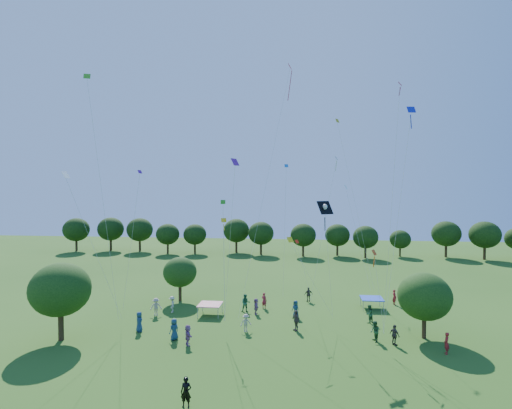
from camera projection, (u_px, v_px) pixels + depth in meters
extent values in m
cylinder|color=#422B19|center=(61.00, 327.00, 32.48)|extent=(0.44, 0.44, 2.12)
ellipsoid|color=#1E4212|center=(60.00, 289.00, 32.37)|extent=(4.80, 4.80, 4.32)
cylinder|color=#422B19|center=(180.00, 294.00, 43.99)|extent=(0.34, 0.34, 1.67)
ellipsoid|color=#1E4212|center=(180.00, 272.00, 43.90)|extent=(3.66, 3.66, 3.29)
cylinder|color=#422B19|center=(424.00, 328.00, 32.93)|extent=(0.34, 0.34, 1.65)
ellipsoid|color=#1E4212|center=(424.00, 296.00, 32.83)|extent=(4.31, 4.31, 3.87)
cylinder|color=#422B19|center=(76.00, 246.00, 80.28)|extent=(0.44, 0.44, 2.15)
ellipsoid|color=#17330E|center=(76.00, 230.00, 80.17)|extent=(5.17, 5.17, 4.65)
cylinder|color=#422B19|center=(111.00, 245.00, 81.18)|extent=(0.45, 0.45, 2.17)
ellipsoid|color=#17330E|center=(111.00, 229.00, 81.06)|extent=(5.22, 5.22, 4.70)
cylinder|color=#422B19|center=(140.00, 246.00, 80.13)|extent=(0.44, 0.44, 2.15)
ellipsoid|color=#17330E|center=(140.00, 230.00, 80.01)|extent=(5.17, 5.17, 4.65)
cylinder|color=#422B19|center=(168.00, 249.00, 77.12)|extent=(0.38, 0.38, 1.87)
ellipsoid|color=#17330E|center=(168.00, 234.00, 77.02)|extent=(4.48, 4.48, 4.03)
cylinder|color=#422B19|center=(195.00, 249.00, 77.14)|extent=(0.38, 0.38, 1.84)
ellipsoid|color=#17330E|center=(195.00, 234.00, 77.04)|extent=(4.42, 4.42, 3.98)
cylinder|color=#422B19|center=(236.00, 247.00, 78.64)|extent=(0.44, 0.44, 2.14)
ellipsoid|color=#17330E|center=(236.00, 231.00, 78.53)|extent=(5.14, 5.14, 4.63)
cylinder|color=#422B19|center=(261.00, 249.00, 75.91)|extent=(0.42, 0.42, 2.03)
ellipsoid|color=#17330E|center=(261.00, 233.00, 75.80)|extent=(4.86, 4.86, 4.37)
cylinder|color=#422B19|center=(303.00, 251.00, 73.90)|extent=(0.40, 0.40, 1.96)
ellipsoid|color=#17330E|center=(303.00, 235.00, 73.80)|extent=(4.71, 4.71, 4.24)
cylinder|color=#422B19|center=(337.00, 251.00, 74.70)|extent=(0.39, 0.39, 1.91)
ellipsoid|color=#17330E|center=(337.00, 235.00, 74.60)|extent=(4.59, 4.59, 4.13)
cylinder|color=#422B19|center=(365.00, 253.00, 72.00)|extent=(0.39, 0.39, 1.89)
ellipsoid|color=#17330E|center=(366.00, 237.00, 71.90)|extent=(4.54, 4.54, 4.08)
cylinder|color=#422B19|center=(400.00, 252.00, 73.77)|extent=(0.33, 0.33, 1.58)
ellipsoid|color=#17330E|center=(400.00, 239.00, 73.69)|extent=(3.80, 3.80, 3.42)
cylinder|color=#422B19|center=(446.00, 251.00, 73.07)|extent=(0.44, 0.44, 2.13)
ellipsoid|color=#17330E|center=(446.00, 234.00, 72.96)|extent=(5.12, 5.12, 4.61)
cylinder|color=#422B19|center=(484.00, 253.00, 70.44)|extent=(0.45, 0.45, 2.18)
ellipsoid|color=#17330E|center=(485.00, 235.00, 70.32)|extent=(5.24, 5.24, 4.72)
cube|color=red|center=(210.00, 304.00, 39.07)|extent=(2.20, 2.20, 0.08)
cylinder|color=#999999|center=(198.00, 312.00, 38.20)|extent=(0.05, 0.05, 1.10)
cylinder|color=#999999|center=(218.00, 313.00, 37.98)|extent=(0.05, 0.05, 1.10)
cylinder|color=#999999|center=(203.00, 306.00, 40.19)|extent=(0.05, 0.05, 1.10)
cylinder|color=#999999|center=(222.00, 307.00, 39.96)|extent=(0.05, 0.05, 1.10)
cube|color=#1C41BB|center=(372.00, 298.00, 41.22)|extent=(2.20, 2.20, 0.08)
cylinder|color=#999999|center=(363.00, 306.00, 40.36)|extent=(0.05, 0.05, 1.10)
cylinder|color=#999999|center=(384.00, 306.00, 40.13)|extent=(0.05, 0.05, 1.10)
cylinder|color=#999999|center=(360.00, 300.00, 42.34)|extent=(0.05, 0.05, 1.10)
cylinder|color=#999999|center=(380.00, 301.00, 42.12)|extent=(0.05, 0.05, 1.10)
imported|color=black|center=(186.00, 392.00, 22.42)|extent=(0.64, 0.41, 1.71)
imported|color=navy|center=(139.00, 322.00, 34.45)|extent=(0.81, 0.97, 1.73)
imported|color=maroon|center=(446.00, 343.00, 29.73)|extent=(0.47, 0.65, 1.62)
imported|color=#23512F|center=(369.00, 314.00, 36.74)|extent=(0.90, 0.90, 1.67)
imported|color=#B0A48D|center=(246.00, 323.00, 34.43)|extent=(1.11, 0.85, 1.54)
imported|color=#413934|center=(395.00, 335.00, 31.43)|extent=(0.89, 1.02, 1.61)
imported|color=#8C5490|center=(188.00, 335.00, 31.45)|extent=(1.11, 1.59, 1.61)
imported|color=navy|center=(174.00, 329.00, 32.54)|extent=(0.87, 0.97, 1.75)
imported|color=maroon|center=(264.00, 300.00, 41.28)|extent=(0.72, 0.62, 1.62)
imported|color=#214D29|center=(375.00, 331.00, 32.14)|extent=(0.60, 0.89, 1.67)
imported|color=#B49D90|center=(156.00, 307.00, 38.88)|extent=(1.24, 0.90, 1.73)
imported|color=#3A342E|center=(309.00, 295.00, 43.72)|extent=(1.02, 0.69, 1.59)
imported|color=#8E5383|center=(256.00, 306.00, 39.31)|extent=(0.71, 1.52, 1.56)
imported|color=#1A374E|center=(296.00, 309.00, 38.39)|extent=(0.89, 0.83, 1.62)
imported|color=maroon|center=(394.00, 297.00, 42.59)|extent=(0.54, 0.69, 1.61)
imported|color=#2A633F|center=(246.00, 303.00, 40.07)|extent=(0.96, 0.64, 1.79)
imported|color=beige|center=(172.00, 304.00, 39.86)|extent=(0.72, 1.15, 1.63)
imported|color=#483F3A|center=(296.00, 320.00, 34.70)|extent=(0.96, 1.14, 1.79)
cube|color=black|center=(325.00, 208.00, 33.68)|extent=(1.45, 1.31, 1.10)
cube|color=black|center=(325.00, 224.00, 33.78)|extent=(0.11, 0.27, 1.18)
sphere|color=white|center=(325.00, 206.00, 33.62)|extent=(0.40, 0.40, 0.40)
cylinder|color=white|center=(325.00, 210.00, 33.63)|extent=(0.28, 0.56, 0.36)
cylinder|color=white|center=(325.00, 210.00, 33.63)|extent=(0.28, 0.56, 0.36)
cylinder|color=beige|center=(329.00, 266.00, 33.93)|extent=(0.74, 0.25, 8.92)
cube|color=red|center=(290.00, 67.00, 40.45)|extent=(0.39, 0.69, 0.59)
cube|color=red|center=(290.00, 86.00, 40.57)|extent=(0.47, 0.52, 2.94)
cylinder|color=beige|center=(266.00, 183.00, 37.27)|extent=(4.12, 7.73, 23.22)
cube|color=red|center=(400.00, 84.00, 28.36)|extent=(0.34, 0.42, 0.30)
cube|color=red|center=(400.00, 92.00, 28.43)|extent=(0.12, 0.15, 0.59)
cylinder|color=beige|center=(391.00, 214.00, 29.36)|extent=(0.75, 1.29, 18.34)
cube|color=#EDB50C|center=(224.00, 220.00, 34.52)|extent=(0.53, 0.44, 0.34)
cube|color=#EDB50C|center=(224.00, 227.00, 34.60)|extent=(0.12, 0.16, 0.61)
cylinder|color=beige|center=(224.00, 271.00, 33.87)|extent=(0.41, 1.59, 8.15)
cube|color=gold|center=(337.00, 121.00, 44.18)|extent=(0.50, 0.52, 0.44)
cylinder|color=beige|center=(356.00, 206.00, 43.83)|extent=(4.03, 0.94, 18.45)
cube|color=#288918|center=(223.00, 202.00, 29.59)|extent=(0.38, 0.25, 0.31)
cylinder|color=beige|center=(224.00, 266.00, 31.46)|extent=(0.57, 3.36, 9.91)
cube|color=blue|center=(286.00, 166.00, 40.97)|extent=(0.41, 0.29, 0.32)
cylinder|color=beige|center=(285.00, 232.00, 41.17)|extent=(0.33, 0.14, 13.30)
cube|color=#6A1998|center=(140.00, 172.00, 35.46)|extent=(0.37, 0.42, 0.31)
cylinder|color=beige|center=(131.00, 243.00, 35.96)|extent=(1.91, 0.35, 12.43)
cube|color=white|center=(66.00, 175.00, 32.10)|extent=(0.40, 0.66, 0.54)
cylinder|color=beige|center=(95.00, 250.00, 32.89)|extent=(3.91, 1.61, 11.93)
cube|color=#0DC9BA|center=(346.00, 187.00, 47.88)|extent=(0.45, 0.67, 0.53)
cylinder|color=beige|center=(358.00, 237.00, 45.74)|extent=(2.29, 4.47, 11.08)
cube|color=#DC440C|center=(374.00, 253.00, 30.14)|extent=(0.46, 0.51, 0.40)
cube|color=#DC440C|center=(374.00, 262.00, 30.22)|extent=(0.09, 0.20, 0.85)
cylinder|color=beige|center=(379.00, 294.00, 30.26)|extent=(0.85, 0.12, 6.03)
cube|color=#FF280D|center=(297.00, 242.00, 36.62)|extent=(0.41, 0.40, 0.31)
cylinder|color=beige|center=(305.00, 274.00, 37.62)|extent=(1.53, 1.99, 6.07)
cube|color=yellow|center=(290.00, 240.00, 33.04)|extent=(0.62, 0.60, 0.42)
cylinder|color=beige|center=(311.00, 279.00, 34.02)|extent=(3.61, 2.15, 6.62)
cube|color=#389A1C|center=(87.00, 76.00, 31.48)|extent=(0.58, 0.44, 0.45)
cylinder|color=beige|center=(103.00, 203.00, 32.54)|extent=(1.62, 1.62, 19.73)
cube|color=#111EB2|center=(411.00, 110.00, 29.27)|extent=(0.63, 0.42, 0.50)
cube|color=#111EB2|center=(411.00, 122.00, 29.35)|extent=(0.18, 0.22, 1.01)
cylinder|color=beige|center=(397.00, 225.00, 29.77)|extent=(1.79, 0.23, 16.61)
cube|color=#6E178B|center=(235.00, 162.00, 30.01)|extent=(0.63, 0.73, 0.55)
cylinder|color=beige|center=(229.00, 247.00, 31.66)|extent=(1.41, 2.73, 12.79)
cube|color=silver|center=(336.00, 158.00, 38.95)|extent=(0.36, 0.48, 0.37)
cube|color=silver|center=(336.00, 166.00, 39.03)|extent=(0.16, 0.23, 1.00)
cylinder|color=beige|center=(323.00, 231.00, 38.81)|extent=(2.53, 1.10, 13.91)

